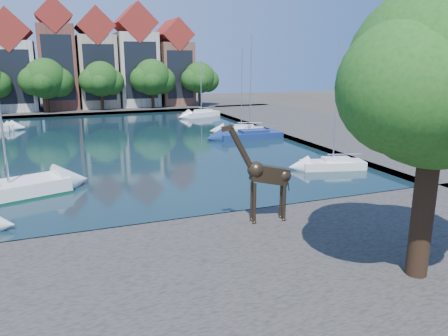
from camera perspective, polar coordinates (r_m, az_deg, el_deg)
The scene contains 20 objects.
ground at distance 22.80m, azimuth -7.30°, elevation -7.91°, with size 160.00×160.00×0.00m, color #38332B.
water_basin at distance 45.64m, azimuth -14.56°, elevation 3.04°, with size 38.00×50.00×0.08m, color black.
near_quay at distance 16.63m, azimuth -1.31°, elevation -15.72°, with size 50.00×14.00×0.50m, color #47423D.
far_quay at distance 77.17m, azimuth -17.42°, elevation 7.43°, with size 60.00×16.00×0.50m, color #47423D.
right_quay at distance 54.27m, azimuth 12.70°, elevation 5.11°, with size 14.00×52.00×0.50m, color #47423D.
plane_tree at distance 17.00m, azimuth 26.46°, elevation 9.81°, with size 8.32×6.40×10.62m.
townhouse_west_inner at distance 76.78m, azimuth -25.82°, elevation 11.98°, with size 6.43×9.18×15.15m.
townhouse_center at distance 76.57m, azimuth -20.94°, elevation 13.21°, with size 5.44×9.18×16.93m.
townhouse_east_inner at distance 76.87m, azimuth -16.32°, elevation 13.09°, with size 5.94×9.18×15.79m.
townhouse_east_mid at distance 77.71m, azimuth -11.43°, elevation 13.65°, with size 6.43×9.18×16.65m.
townhouse_east_end at distance 79.10m, azimuth -6.64°, elevation 13.12°, with size 5.44×9.18×14.43m.
far_tree_mid_west at distance 71.15m, azimuth -22.21°, elevation 10.60°, with size 7.80×6.00×8.00m.
far_tree_mid_east at distance 71.49m, azimuth -15.69°, elevation 11.00°, with size 7.02×5.40×7.52m.
far_tree_east at distance 72.69m, azimuth -9.29°, elevation 11.46°, with size 7.54×5.80×7.84m.
far_tree_far_east at distance 74.75m, azimuth -3.17°, elevation 11.57°, with size 6.76×5.20×7.36m.
giraffe_statue at distance 21.63m, azimuth 5.32°, elevation -0.82°, with size 3.50×0.77×4.99m.
sailboat_right_a at distance 35.14m, azimuth 14.02°, elevation 0.70°, with size 5.18×2.88×9.78m.
sailboat_right_b at distance 47.22m, azimuth 3.40°, elevation 4.50°, with size 6.93×2.57×10.82m.
sailboat_right_c at distance 50.78m, azimuth 2.28°, elevation 5.20°, with size 5.42×3.30×9.46m.
sailboat_right_d at distance 64.61m, azimuth -2.97°, elevation 7.19°, with size 5.79×3.45×8.05m.
Camera 1 is at (-4.81, -20.58, 8.56)m, focal length 35.00 mm.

